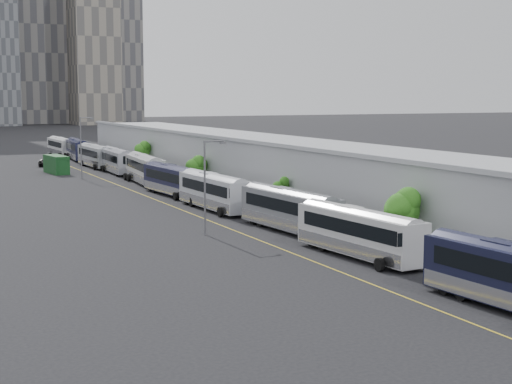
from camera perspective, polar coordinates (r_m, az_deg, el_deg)
sidewalk at (r=79.80m, az=3.92°, el=-1.67°), size 10.00×170.00×0.12m
lane_line at (r=75.32m, az=-3.09°, el=-2.23°), size 0.12×160.00×0.02m
depot at (r=81.35m, az=6.40°, el=0.92°), size 12.45×160.40×7.20m
bus_2 at (r=59.42m, az=7.52°, el=-3.27°), size 3.69×13.00×3.75m
bus_3 at (r=70.10m, az=2.47°, el=-1.59°), size 3.68×13.30×3.84m
bus_4 at (r=83.24m, az=-3.05°, el=-0.20°), size 3.18×13.36×3.88m
bus_5 at (r=95.77m, az=-6.09°, el=0.68°), size 3.41×12.82×3.70m
bus_6 at (r=108.97m, az=-8.08°, el=1.49°), size 3.83×13.78×3.98m
bus_7 at (r=124.00m, az=-10.09°, el=2.10°), size 3.15×13.28×3.86m
bus_8 at (r=134.60m, az=-11.61°, el=2.45°), size 3.07×13.11×3.81m
bus_9 at (r=150.69m, az=-12.85°, el=2.91°), size 3.54×13.48×3.90m
bus_10 at (r=161.73m, az=-14.02°, el=3.12°), size 3.02×12.67×3.68m
tree_1 at (r=59.97m, az=10.57°, el=-0.97°), size 2.72×2.72×5.28m
tree_2 at (r=78.84m, az=1.77°, el=0.28°), size 1.42×1.42×3.61m
tree_3 at (r=98.86m, az=-4.40°, el=1.88°), size 2.63×2.63×4.57m
tree_4 at (r=121.03m, az=-8.27°, el=3.08°), size 2.25×2.25×5.01m
street_lamp_near at (r=68.22m, az=-3.59°, el=0.87°), size 2.04×0.22×8.28m
street_lamp_far at (r=116.63m, az=-12.53°, el=3.48°), size 2.04×0.22×8.97m
shipping_container at (r=125.67m, az=-14.32°, el=1.96°), size 2.90×6.81×2.81m
suv at (r=139.07m, az=-14.85°, el=2.17°), size 4.62×6.46×1.63m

